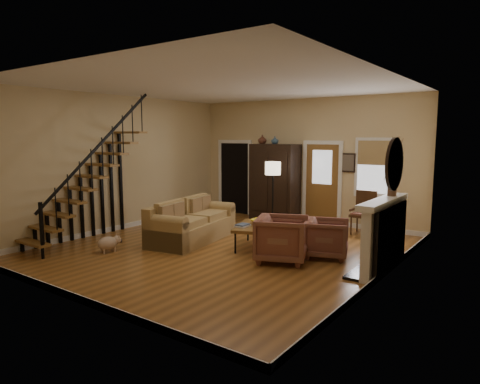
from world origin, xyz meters
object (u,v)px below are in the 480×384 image
Objects in this scene: armchair_right at (327,238)px; side_chair at (363,213)px; sofa at (192,222)px; armchair_left at (282,239)px; armoire at (275,183)px; coffee_table at (256,236)px; floor_lamp at (273,196)px.

armchair_right is 2.31m from side_chair.
sofa reaches higher than armchair_left.
armoire is at bearing 10.60° from armchair_left.
armchair_left is at bearing -29.52° from coffee_table.
coffee_table is (1.47, 0.32, -0.19)m from sofa.
sofa is at bearing -111.64° from floor_lamp.
armchair_left reaches higher than armchair_right.
armoire reaches higher than sofa.
armoire reaches higher than coffee_table.
armoire reaches higher than side_chair.
coffee_table is at bearing -69.56° from floor_lamp.
floor_lamp is (0.52, -0.96, -0.21)m from armoire.
floor_lamp reaches higher than armchair_right.
armchair_left is 0.93m from armchair_right.
armchair_left is 0.91× the size of side_chair.
armchair_right reaches higher than coffee_table.
side_chair is (-0.12, 2.30, 0.14)m from armchair_right.
sofa is 2.24× the size of side_chair.
armoire is 3.72m from armchair_right.
armchair_left is (0.94, -0.53, 0.18)m from coffee_table.
floor_lamp is 1.66× the size of side_chair.
sofa is at bearing -135.24° from side_chair.
armoire is 3.06m from coffee_table.
sofa is 2.42m from armchair_left.
side_chair is (1.38, 2.50, 0.27)m from coffee_table.
armoire is 1.24× the size of floor_lamp.
armoire is 3.11m from sofa.
sofa is 3.02m from armchair_right.
sofa is 1.82× the size of coffee_table.
armoire reaches higher than floor_lamp.
armchair_right is 2.69m from floor_lamp.
armchair_right is (2.67, -2.50, -0.68)m from armoire.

